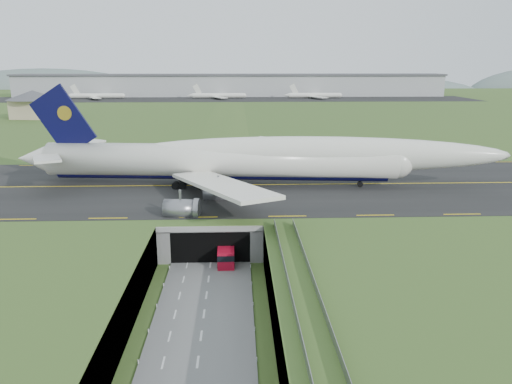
{
  "coord_description": "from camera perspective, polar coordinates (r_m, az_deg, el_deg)",
  "views": [
    {
      "loc": [
        4.25,
        -62.76,
        29.69
      ],
      "look_at": [
        7.34,
        20.0,
        8.07
      ],
      "focal_mm": 35.0,
      "sensor_mm": 36.0,
      "label": 1
    }
  ],
  "objects": [
    {
      "name": "ground",
      "position": [
        69.56,
        -5.53,
        -10.71
      ],
      "size": [
        900.0,
        900.0,
        0.0
      ],
      "primitive_type": "plane",
      "color": "#2E4E1F",
      "rests_on": "ground"
    },
    {
      "name": "airfield_deck",
      "position": [
        68.33,
        -5.6,
        -8.44
      ],
      "size": [
        800.0,
        800.0,
        6.0
      ],
      "primitive_type": "cube",
      "color": "gray",
      "rests_on": "ground"
    },
    {
      "name": "trench_road",
      "position": [
        62.83,
        -5.93,
        -13.55
      ],
      "size": [
        12.0,
        75.0,
        0.2
      ],
      "primitive_type": "cube",
      "color": "slate",
      "rests_on": "ground"
    },
    {
      "name": "taxiway",
      "position": [
        98.72,
        -4.55,
        0.75
      ],
      "size": [
        800.0,
        44.0,
        0.18
      ],
      "primitive_type": "cube",
      "color": "black",
      "rests_on": "airfield_deck"
    },
    {
      "name": "tunnel_portal",
      "position": [
        83.84,
        -4.95,
        -3.75
      ],
      "size": [
        17.0,
        22.3,
        6.0
      ],
      "color": "gray",
      "rests_on": "ground"
    },
    {
      "name": "guideway",
      "position": [
        50.44,
        6.01,
        -14.34
      ],
      "size": [
        3.0,
        53.0,
        7.05
      ],
      "color": "#A8A8A3",
      "rests_on": "ground"
    },
    {
      "name": "jumbo_jet",
      "position": [
        96.82,
        -0.09,
        3.78
      ],
      "size": [
        95.75,
        61.19,
        20.32
      ],
      "rotation": [
        0.0,
        0.0,
        -0.09
      ],
      "color": "white",
      "rests_on": "ground"
    },
    {
      "name": "shuttle_tram",
      "position": [
        76.23,
        -3.45,
        -7.08
      ],
      "size": [
        2.67,
        6.72,
        2.75
      ],
      "rotation": [
        0.0,
        0.0,
        0.01
      ],
      "color": "#AF0B23",
      "rests_on": "ground"
    },
    {
      "name": "service_building",
      "position": [
        238.66,
        -24.09,
        9.4
      ],
      "size": [
        24.6,
        24.6,
        12.01
      ],
      "rotation": [
        0.0,
        0.0,
        -0.13
      ],
      "color": "#BFAC8A",
      "rests_on": "ground"
    },
    {
      "name": "cargo_terminal",
      "position": [
        362.54,
        -2.9,
        12.12
      ],
      "size": [
        320.0,
        67.0,
        15.6
      ],
      "color": "#B2B2B2",
      "rests_on": "ground"
    },
    {
      "name": "distant_hills",
      "position": [
        497.56,
        4.89,
        10.69
      ],
      "size": [
        700.0,
        91.0,
        60.0
      ],
      "color": "slate",
      "rests_on": "ground"
    }
  ]
}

